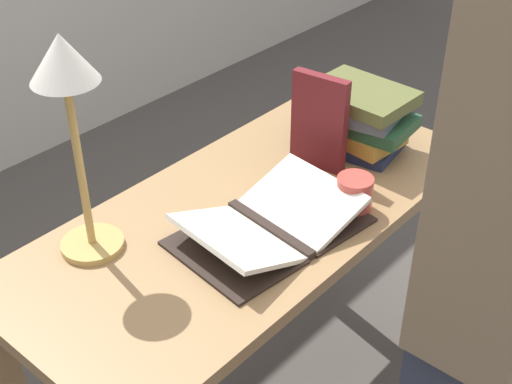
# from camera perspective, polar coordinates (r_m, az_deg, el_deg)

# --- Properties ---
(reading_desk) EXTENTS (1.28, 0.59, 0.77)m
(reading_desk) POSITION_cam_1_polar(r_m,az_deg,el_deg) (1.82, -0.41, -4.68)
(reading_desk) COLOR #937047
(reading_desk) RESTS_ON ground_plane
(open_book) EXTENTS (0.47, 0.33, 0.08)m
(open_book) POSITION_cam_1_polar(r_m,az_deg,el_deg) (1.65, 1.14, -2.62)
(open_book) COLOR black
(open_book) RESTS_ON reading_desk
(book_stack_tall) EXTENTS (0.24, 0.30, 0.18)m
(book_stack_tall) POSITION_cam_1_polar(r_m,az_deg,el_deg) (1.96, 8.30, 5.93)
(book_stack_tall) COLOR #1E284C
(book_stack_tall) RESTS_ON reading_desk
(book_standing_upright) EXTENTS (0.05, 0.16, 0.26)m
(book_standing_upright) POSITION_cam_1_polar(r_m,az_deg,el_deg) (1.85, 5.07, 5.59)
(book_standing_upright) COLOR maroon
(book_standing_upright) RESTS_ON reading_desk
(reading_lamp) EXTENTS (0.14, 0.14, 0.51)m
(reading_lamp) POSITION_cam_1_polar(r_m,az_deg,el_deg) (1.46, -14.81, 7.60)
(reading_lamp) COLOR tan
(reading_lamp) RESTS_ON reading_desk
(coffee_mug) EXTENTS (0.09, 0.11, 0.09)m
(coffee_mug) POSITION_cam_1_polar(r_m,az_deg,el_deg) (1.73, 7.81, -0.13)
(coffee_mug) COLOR #B74238
(coffee_mug) RESTS_ON reading_desk
(person_reader) EXTENTS (0.36, 0.23, 1.72)m
(person_reader) POSITION_cam_1_polar(r_m,az_deg,el_deg) (1.43, 18.70, -8.48)
(person_reader) COLOR #2D3342
(person_reader) RESTS_ON ground_plane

